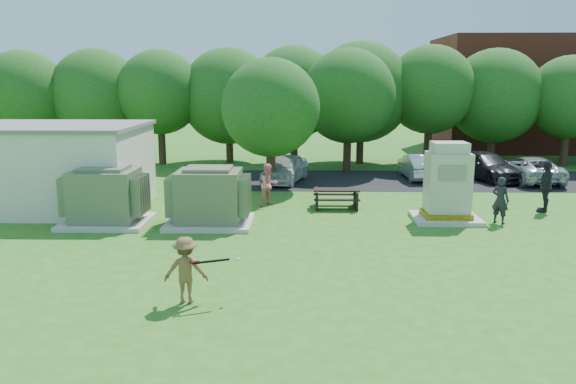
{
  "coord_description": "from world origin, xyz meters",
  "views": [
    {
      "loc": [
        0.47,
        -14.79,
        5.13
      ],
      "look_at": [
        0.0,
        4.0,
        1.3
      ],
      "focal_mm": 35.0,
      "sensor_mm": 36.0,
      "label": 1
    }
  ],
  "objects_px": {
    "person_at_picnic": "(269,185)",
    "car_silver_a": "(418,166)",
    "transformer_right": "(209,198)",
    "batter": "(186,270)",
    "car_dark": "(486,166)",
    "person_by_generator": "(500,200)",
    "generator_cabinet": "(447,187)",
    "picnic_table": "(336,196)",
    "person_walking_right": "(546,186)",
    "car_white": "(285,168)",
    "car_silver_b": "(530,169)",
    "transformer_left": "(105,197)"
  },
  "relations": [
    {
      "from": "picnic_table",
      "to": "transformer_left",
      "type": "bearing_deg",
      "value": -161.84
    },
    {
      "from": "generator_cabinet",
      "to": "car_silver_b",
      "type": "bearing_deg",
      "value": 52.45
    },
    {
      "from": "car_dark",
      "to": "car_silver_b",
      "type": "height_order",
      "value": "car_dark"
    },
    {
      "from": "person_by_generator",
      "to": "person_walking_right",
      "type": "distance_m",
      "value": 3.0
    },
    {
      "from": "generator_cabinet",
      "to": "car_white",
      "type": "xyz_separation_m",
      "value": [
        -6.12,
        7.63,
        -0.57
      ]
    },
    {
      "from": "transformer_left",
      "to": "generator_cabinet",
      "type": "distance_m",
      "value": 12.27
    },
    {
      "from": "transformer_right",
      "to": "picnic_table",
      "type": "height_order",
      "value": "transformer_right"
    },
    {
      "from": "generator_cabinet",
      "to": "person_by_generator",
      "type": "bearing_deg",
      "value": -10.96
    },
    {
      "from": "person_by_generator",
      "to": "transformer_right",
      "type": "bearing_deg",
      "value": 45.65
    },
    {
      "from": "batter",
      "to": "car_silver_b",
      "type": "relative_size",
      "value": 0.34
    },
    {
      "from": "generator_cabinet",
      "to": "batter",
      "type": "bearing_deg",
      "value": -135.4
    },
    {
      "from": "car_white",
      "to": "person_by_generator",
      "type": "bearing_deg",
      "value": -30.14
    },
    {
      "from": "picnic_table",
      "to": "batter",
      "type": "height_order",
      "value": "batter"
    },
    {
      "from": "person_at_picnic",
      "to": "car_silver_b",
      "type": "bearing_deg",
      "value": -14.74
    },
    {
      "from": "picnic_table",
      "to": "car_dark",
      "type": "distance_m",
      "value": 10.52
    },
    {
      "from": "generator_cabinet",
      "to": "person_at_picnic",
      "type": "bearing_deg",
      "value": 160.68
    },
    {
      "from": "batter",
      "to": "car_silver_b",
      "type": "height_order",
      "value": "batter"
    },
    {
      "from": "person_at_picnic",
      "to": "car_dark",
      "type": "height_order",
      "value": "person_at_picnic"
    },
    {
      "from": "transformer_left",
      "to": "car_white",
      "type": "height_order",
      "value": "transformer_left"
    },
    {
      "from": "batter",
      "to": "person_walking_right",
      "type": "bearing_deg",
      "value": -145.71
    },
    {
      "from": "transformer_left",
      "to": "person_walking_right",
      "type": "xyz_separation_m",
      "value": [
        16.43,
        2.26,
        0.05
      ]
    },
    {
      "from": "batter",
      "to": "person_by_generator",
      "type": "distance_m",
      "value": 12.3
    },
    {
      "from": "person_walking_right",
      "to": "car_silver_a",
      "type": "distance_m",
      "value": 8.06
    },
    {
      "from": "generator_cabinet",
      "to": "person_walking_right",
      "type": "xyz_separation_m",
      "value": [
        4.18,
        1.48,
        -0.24
      ]
    },
    {
      "from": "generator_cabinet",
      "to": "person_at_picnic",
      "type": "xyz_separation_m",
      "value": [
        -6.62,
        2.32,
        -0.4
      ]
    },
    {
      "from": "car_white",
      "to": "car_silver_b",
      "type": "xyz_separation_m",
      "value": [
        12.29,
        0.4,
        -0.05
      ]
    },
    {
      "from": "car_silver_a",
      "to": "picnic_table",
      "type": "bearing_deg",
      "value": 53.07
    },
    {
      "from": "person_walking_right",
      "to": "car_white",
      "type": "distance_m",
      "value": 12.0
    },
    {
      "from": "person_walking_right",
      "to": "car_silver_a",
      "type": "height_order",
      "value": "person_walking_right"
    },
    {
      "from": "person_at_picnic",
      "to": "car_silver_a",
      "type": "relative_size",
      "value": 0.44
    },
    {
      "from": "picnic_table",
      "to": "car_white",
      "type": "bearing_deg",
      "value": 111.48
    },
    {
      "from": "person_at_picnic",
      "to": "car_silver_a",
      "type": "xyz_separation_m",
      "value": [
        7.35,
        6.44,
        -0.22
      ]
    },
    {
      "from": "transformer_right",
      "to": "person_by_generator",
      "type": "distance_m",
      "value": 10.37
    },
    {
      "from": "car_silver_b",
      "to": "car_silver_a",
      "type": "bearing_deg",
      "value": -7.67
    },
    {
      "from": "car_white",
      "to": "car_dark",
      "type": "xyz_separation_m",
      "value": [
        10.3,
        1.08,
        -0.01
      ]
    },
    {
      "from": "transformer_right",
      "to": "batter",
      "type": "height_order",
      "value": "transformer_right"
    },
    {
      "from": "car_silver_a",
      "to": "car_silver_b",
      "type": "relative_size",
      "value": 0.86
    },
    {
      "from": "transformer_left",
      "to": "transformer_right",
      "type": "bearing_deg",
      "value": 0.0
    },
    {
      "from": "car_white",
      "to": "picnic_table",
      "type": "bearing_deg",
      "value": -53.48
    },
    {
      "from": "person_by_generator",
      "to": "person_at_picnic",
      "type": "relative_size",
      "value": 0.98
    },
    {
      "from": "batter",
      "to": "car_dark",
      "type": "bearing_deg",
      "value": -129.51
    },
    {
      "from": "person_at_picnic",
      "to": "car_silver_a",
      "type": "height_order",
      "value": "person_at_picnic"
    },
    {
      "from": "picnic_table",
      "to": "person_by_generator",
      "type": "height_order",
      "value": "person_by_generator"
    },
    {
      "from": "person_by_generator",
      "to": "car_white",
      "type": "xyz_separation_m",
      "value": [
        -7.93,
        7.98,
        -0.16
      ]
    },
    {
      "from": "transformer_left",
      "to": "car_white",
      "type": "bearing_deg",
      "value": 53.92
    },
    {
      "from": "batter",
      "to": "car_dark",
      "type": "xyz_separation_m",
      "value": [
        12.13,
        16.54,
        -0.11
      ]
    },
    {
      "from": "person_walking_right",
      "to": "car_silver_b",
      "type": "xyz_separation_m",
      "value": [
        2.0,
        6.55,
        -0.38
      ]
    },
    {
      "from": "transformer_right",
      "to": "car_silver_a",
      "type": "xyz_separation_m",
      "value": [
        9.28,
        9.54,
        -0.32
      ]
    },
    {
      "from": "batter",
      "to": "person_at_picnic",
      "type": "relative_size",
      "value": 0.91
    },
    {
      "from": "car_dark",
      "to": "person_walking_right",
      "type": "bearing_deg",
      "value": -110.04
    }
  ]
}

